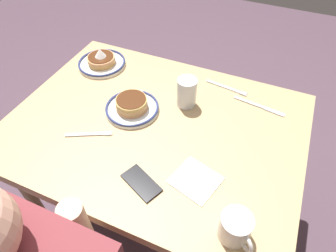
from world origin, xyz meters
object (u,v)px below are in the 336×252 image
cell_phone (141,183)px  fork_near (89,134)px  drinking_glass (187,94)px  fork_far (227,88)px  coffee_mug (235,228)px  paper_napkin (195,180)px  plate_near_main (132,106)px  plate_center_pancakes (102,62)px  butter_knife (259,106)px

cell_phone → fork_near: 0.31m
drinking_glass → fork_far: size_ratio=0.64×
coffee_mug → paper_napkin: size_ratio=0.75×
plate_near_main → drinking_glass: size_ratio=1.76×
plate_center_pancakes → paper_napkin: 0.80m
paper_napkin → plate_center_pancakes: bearing=-34.4°
paper_napkin → fork_far: (0.04, -0.53, 0.00)m
drinking_glass → fork_near: 0.43m
drinking_glass → butter_knife: (-0.30, -0.11, -0.05)m
butter_knife → plate_center_pancakes: bearing=0.7°
paper_napkin → cell_phone: bearing=27.1°
fork_far → plate_center_pancakes: bearing=6.8°
drinking_glass → plate_near_main: bearing=33.6°
fork_near → butter_knife: size_ratio=0.76×
butter_knife → fork_near: bearing=36.5°
plate_near_main → cell_phone: (-0.20, 0.31, -0.02)m
drinking_glass → plate_center_pancakes: bearing=-11.6°
paper_napkin → butter_knife: butter_knife is taller
coffee_mug → cell_phone: size_ratio=0.78×
drinking_glass → butter_knife: 0.32m
plate_near_main → fork_near: (0.09, 0.19, -0.02)m
cell_phone → butter_knife: cell_phone is taller
plate_near_main → fork_far: plate_near_main is taller
plate_near_main → coffee_mug: bearing=146.1°
plate_near_main → cell_phone: size_ratio=1.58×
plate_near_main → fork_near: size_ratio=1.32×
drinking_glass → cell_phone: drinking_glass is taller
plate_center_pancakes → butter_knife: bearing=-179.3°
drinking_glass → fork_near: drinking_glass is taller
plate_near_main → plate_center_pancakes: plate_center_pancakes is taller
fork_far → fork_near: bearing=49.7°
drinking_glass → fork_near: bearing=48.3°
plate_near_main → paper_napkin: (-0.37, 0.22, -0.02)m
plate_near_main → butter_knife: plate_near_main is taller
paper_napkin → fork_far: bearing=-86.1°
paper_napkin → fork_near: (0.46, -0.03, 0.00)m
fork_near → plate_center_pancakes: bearing=-64.0°
plate_near_main → paper_napkin: size_ratio=1.52×
butter_knife → fork_far: bearing=-22.0°
plate_center_pancakes → fork_far: plate_center_pancakes is taller
drinking_glass → fork_far: drinking_glass is taller
cell_phone → butter_knife: (-0.29, -0.55, -0.00)m
coffee_mug → paper_napkin: (0.17, -0.14, -0.05)m
plate_center_pancakes → butter_knife: (-0.79, -0.01, -0.02)m
cell_phone → paper_napkin: (-0.17, -0.09, -0.00)m
fork_near → fork_far: bearing=-130.3°
plate_near_main → cell_phone: 0.37m
cell_phone → fork_near: size_ratio=0.83×
cell_phone → fork_near: bearing=2.1°
drinking_glass → fork_near: size_ratio=0.75×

